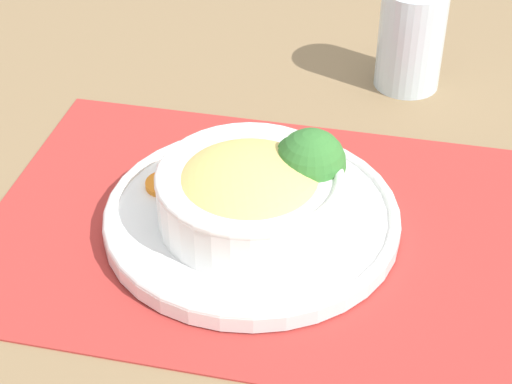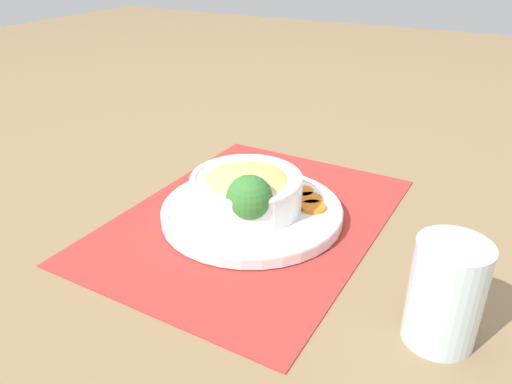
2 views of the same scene
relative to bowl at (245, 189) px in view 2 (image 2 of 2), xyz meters
The scene contains 10 objects.
ground_plane 0.05m from the bowl, 115.00° to the left, with size 4.00×4.00×0.00m, color #8C704C.
placemat 0.05m from the bowl, 115.00° to the left, with size 0.53×0.40×0.00m.
plate 0.04m from the bowl, 115.00° to the left, with size 0.29×0.29×0.02m.
bowl is the anchor object (origin of this frame).
broccoli_floret 0.06m from the bowl, 35.84° to the left, with size 0.07×0.07×0.08m.
carrot_slice_near 0.11m from the bowl, 116.36° to the left, with size 0.04×0.04×0.01m.
carrot_slice_middle 0.11m from the bowl, 130.97° to the left, with size 0.04×0.04×0.01m.
carrot_slice_far 0.11m from the bowl, 145.69° to the left, with size 0.04×0.04×0.01m.
carrot_slice_extra 0.11m from the bowl, 160.60° to the left, with size 0.04×0.04×0.01m.
water_glass 0.35m from the bowl, 67.74° to the left, with size 0.08×0.08×0.12m.
Camera 2 is at (0.61, 0.33, 0.41)m, focal length 35.00 mm.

